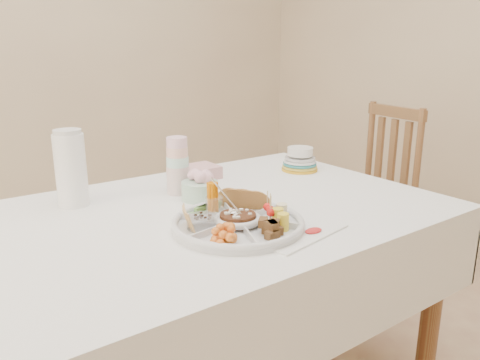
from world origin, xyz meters
TOP-DOWN VIEW (x-y plane):
  - wall_back at (0.00, 2.00)m, footprint 4.00×0.02m
  - dining_table at (0.00, 0.00)m, footprint 1.52×1.02m
  - chair at (1.12, 0.27)m, footprint 0.47×0.47m
  - party_tray at (-0.03, -0.19)m, footprint 0.44×0.44m
  - bean_dip at (-0.03, -0.19)m, footprint 0.12×0.12m
  - tortillas at (0.07, -0.11)m, footprint 0.12×0.12m
  - carrot_cucumber at (-0.05, -0.07)m, footprint 0.12×0.12m
  - pita_raisins at (-0.15, -0.15)m, footprint 0.14×0.14m
  - cherries at (-0.13, -0.28)m, footprint 0.12×0.12m
  - granola_chunks at (-0.01, -0.32)m, footprint 0.12×0.12m
  - banana_tomato at (0.09, -0.24)m, footprint 0.13×0.13m
  - cup_stack at (-0.00, 0.22)m, footprint 0.10×0.10m
  - thermos at (-0.35, 0.30)m, footprint 0.13×0.13m
  - flower_bowl at (0.02, 0.11)m, footprint 0.14×0.14m
  - napkin_stack at (0.16, 0.35)m, footprint 0.15×0.13m
  - plate_stack at (0.58, 0.20)m, footprint 0.17×0.17m
  - placemat at (0.09, -0.35)m, footprint 0.30×0.15m

SIDE VIEW (x-z plane):
  - dining_table at x=0.00m, z-range 0.00..0.76m
  - chair at x=1.12m, z-range 0.00..0.99m
  - placemat at x=0.09m, z-range 0.76..0.76m
  - party_tray at x=-0.03m, z-range 0.76..0.80m
  - napkin_stack at x=0.16m, z-range 0.76..0.81m
  - bean_dip at x=-0.03m, z-range 0.77..0.81m
  - cherries at x=-0.13m, z-range 0.77..0.82m
  - granola_chunks at x=-0.01m, z-range 0.77..0.82m
  - tortillas at x=0.07m, z-range 0.77..0.83m
  - pita_raisins at x=-0.15m, z-range 0.77..0.84m
  - flower_bowl at x=0.02m, z-range 0.76..0.85m
  - plate_stack at x=0.58m, z-range 0.76..0.86m
  - banana_tomato at x=0.09m, z-range 0.77..0.86m
  - carrot_cucumber at x=-0.05m, z-range 0.77..0.87m
  - cup_stack at x=0.00m, z-range 0.76..0.98m
  - thermos at x=-0.35m, z-range 0.76..1.02m
  - wall_back at x=0.00m, z-range 0.00..2.70m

